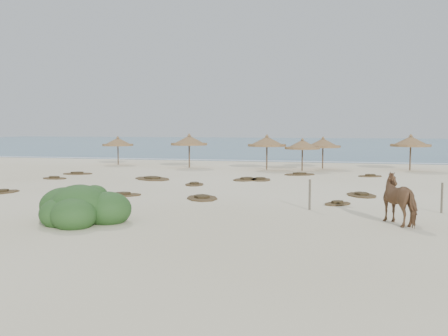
{
  "coord_description": "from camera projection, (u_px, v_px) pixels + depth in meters",
  "views": [
    {
      "loc": [
        5.39,
        -21.91,
        3.36
      ],
      "look_at": [
        -1.2,
        5.0,
        1.04
      ],
      "focal_mm": 40.0,
      "sensor_mm": 36.0,
      "label": 1
    }
  ],
  "objects": [
    {
      "name": "ground",
      "position": [
        223.0,
        200.0,
        22.76
      ],
      "size": [
        160.0,
        160.0,
        0.0
      ],
      "primitive_type": "plane",
      "color": "#FAF0CD",
      "rests_on": "ground"
    },
    {
      "name": "scrub_12",
      "position": [
        337.0,
        203.0,
        21.49
      ],
      "size": [
        1.55,
        1.6,
        0.16
      ],
      "rotation": [
        0.0,
        0.0,
        0.86
      ],
      "color": "brown",
      "rests_on": "ground"
    },
    {
      "name": "ocean",
      "position": [
        317.0,
        144.0,
        95.35
      ],
      "size": [
        200.0,
        100.0,
        0.01
      ],
      "primitive_type": "cube",
      "color": "#2B5B82",
      "rests_on": "ground"
    },
    {
      "name": "palapa_5",
      "position": [
        411.0,
        142.0,
        37.9
      ],
      "size": [
        3.68,
        3.68,
        2.81
      ],
      "rotation": [
        0.0,
        0.0,
        -0.26
      ],
      "color": "#503829",
      "rests_on": "ground"
    },
    {
      "name": "scrub_8",
      "position": [
        54.0,
        178.0,
        32.04
      ],
      "size": [
        1.82,
        1.31,
        0.16
      ],
      "rotation": [
        0.0,
        0.0,
        3.01
      ],
      "color": "brown",
      "rests_on": "ground"
    },
    {
      "name": "palapa_4",
      "position": [
        323.0,
        143.0,
        39.52
      ],
      "size": [
        3.26,
        3.26,
        2.59
      ],
      "rotation": [
        0.0,
        0.0,
        -0.2
      ],
      "color": "#503829",
      "rests_on": "ground"
    },
    {
      "name": "fence_post_far",
      "position": [
        442.0,
        198.0,
        19.32
      ],
      "size": [
        0.1,
        0.1,
        1.19
      ],
      "primitive_type": "cylinder",
      "rotation": [
        0.0,
        0.0,
        0.11
      ],
      "color": "brown",
      "rests_on": "ground"
    },
    {
      "name": "scrub_10",
      "position": [
        370.0,
        176.0,
        33.45
      ],
      "size": [
        1.9,
        1.57,
        0.16
      ],
      "rotation": [
        0.0,
        0.0,
        0.37
      ],
      "color": "brown",
      "rests_on": "ground"
    },
    {
      "name": "palapa_1",
      "position": [
        189.0,
        141.0,
        40.53
      ],
      "size": [
        3.48,
        3.48,
        2.81
      ],
      "rotation": [
        0.0,
        0.0,
        -0.18
      ],
      "color": "#503829",
      "rests_on": "ground"
    },
    {
      "name": "scrub_7",
      "position": [
        300.0,
        174.0,
        34.59
      ],
      "size": [
        2.67,
        2.41,
        0.16
      ],
      "rotation": [
        0.0,
        0.0,
        0.55
      ],
      "color": "brown",
      "rests_on": "ground"
    },
    {
      "name": "scrub_3",
      "position": [
        260.0,
        179.0,
        31.25
      ],
      "size": [
        1.56,
        2.16,
        0.16
      ],
      "rotation": [
        0.0,
        0.0,
        1.7
      ],
      "color": "brown",
      "rests_on": "ground"
    },
    {
      "name": "foam_line",
      "position": [
        288.0,
        161.0,
        47.93
      ],
      "size": [
        70.0,
        0.6,
        0.01
      ],
      "primitive_type": "cube",
      "color": "silver",
      "rests_on": "ground"
    },
    {
      "name": "scrub_1",
      "position": [
        152.0,
        178.0,
        31.76
      ],
      "size": [
        3.46,
        3.28,
        0.16
      ],
      "rotation": [
        0.0,
        0.0,
        2.48
      ],
      "color": "brown",
      "rests_on": "ground"
    },
    {
      "name": "bush",
      "position": [
        81.0,
        208.0,
        17.42
      ],
      "size": [
        3.46,
        3.04,
        1.55
      ],
      "rotation": [
        0.0,
        0.0,
        0.13
      ],
      "color": "#315524",
      "rests_on": "ground"
    },
    {
      "name": "scrub_0",
      "position": [
        0.0,
        192.0,
        25.27
      ],
      "size": [
        1.97,
        2.38,
        0.16
      ],
      "rotation": [
        0.0,
        0.0,
        1.2
      ],
      "color": "brown",
      "rests_on": "ground"
    },
    {
      "name": "scrub_4",
      "position": [
        361.0,
        195.0,
        24.16
      ],
      "size": [
        1.93,
        2.33,
        0.16
      ],
      "rotation": [
        0.0,
        0.0,
        1.94
      ],
      "color": "brown",
      "rests_on": "ground"
    },
    {
      "name": "horse",
      "position": [
        402.0,
        199.0,
        17.12
      ],
      "size": [
        1.85,
        2.24,
        1.73
      ],
      "primitive_type": "imported",
      "rotation": [
        0.0,
        0.0,
        3.68
      ],
      "color": "brown",
      "rests_on": "ground"
    },
    {
      "name": "palapa_0",
      "position": [
        118.0,
        142.0,
        43.92
      ],
      "size": [
        2.98,
        2.98,
        2.53
      ],
      "rotation": [
        0.0,
        0.0,
        -0.11
      ],
      "color": "#503829",
      "rests_on": "ground"
    },
    {
      "name": "scrub_9",
      "position": [
        202.0,
        198.0,
        23.19
      ],
      "size": [
        2.16,
        2.56,
        0.16
      ],
      "rotation": [
        0.0,
        0.0,
        1.98
      ],
      "color": "brown",
      "rests_on": "ground"
    },
    {
      "name": "scrub_11",
      "position": [
        123.0,
        195.0,
        24.25
      ],
      "size": [
        2.09,
        1.76,
        0.16
      ],
      "rotation": [
        0.0,
        0.0,
        0.4
      ],
      "color": "brown",
      "rests_on": "ground"
    },
    {
      "name": "scrub_2",
      "position": [
        194.0,
        184.0,
        28.64
      ],
      "size": [
        1.33,
        1.79,
        0.16
      ],
      "rotation": [
        0.0,
        0.0,
        1.75
      ],
      "color": "brown",
      "rests_on": "ground"
    },
    {
      "name": "scrub_6",
      "position": [
        77.0,
        173.0,
        35.15
      ],
      "size": [
        2.34,
        1.77,
        0.16
      ],
      "rotation": [
        0.0,
        0.0,
        0.2
      ],
      "color": "brown",
      "rests_on": "ground"
    },
    {
      "name": "fence_post_near",
      "position": [
        310.0,
        195.0,
        20.07
      ],
      "size": [
        0.09,
        0.09,
        1.24
      ],
      "primitive_type": "cylinder",
      "rotation": [
        0.0,
        0.0,
        0.01
      ],
      "color": "brown",
      "rests_on": "ground"
    },
    {
      "name": "palapa_2",
      "position": [
        267.0,
        142.0,
        38.69
      ],
      "size": [
        3.06,
        3.06,
        2.77
      ],
      "rotation": [
        0.0,
        0.0,
        -0.03
      ],
      "color": "#503829",
      "rests_on": "ground"
    },
    {
      "name": "palapa_3",
      "position": [
        302.0,
        145.0,
        37.78
      ],
      "size": [
        2.74,
        2.74,
        2.52
      ],
      "rotation": [
        0.0,
        0.0,
        0.02
      ],
      "color": "#503829",
      "rests_on": "ground"
    },
    {
      "name": "scrub_13",
      "position": [
        247.0,
        179.0,
        31.32
      ],
      "size": [
        2.09,
        2.61,
        0.16
      ],
      "rotation": [
        0.0,
        0.0,
        1.26
      ],
      "color": "brown",
      "rests_on": "ground"
    }
  ]
}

